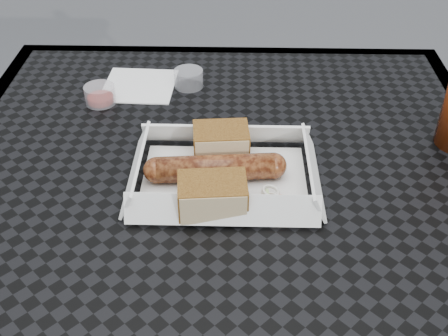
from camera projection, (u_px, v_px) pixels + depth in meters
name	position (u px, v px, depth m)	size (l,w,h in m)	color
patio_table	(222.00, 214.00, 0.82)	(0.80, 0.80, 0.74)	black
food_tray	(224.00, 180.00, 0.76)	(0.22, 0.15, 0.00)	white
bratwurst	(215.00, 168.00, 0.75)	(0.19, 0.05, 0.04)	brown
bread_near	(221.00, 143.00, 0.78)	(0.08, 0.05, 0.05)	brown
bread_far	(212.00, 195.00, 0.70)	(0.09, 0.06, 0.04)	brown
veg_garnish	(273.00, 201.00, 0.72)	(0.03, 0.03, 0.00)	#EE520A
napkin	(139.00, 85.00, 0.97)	(0.12, 0.12, 0.00)	white
condiment_cup_sauce	(100.00, 95.00, 0.92)	(0.05, 0.05, 0.03)	maroon
condiment_cup_empty	(189.00, 78.00, 0.96)	(0.05, 0.05, 0.03)	silver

